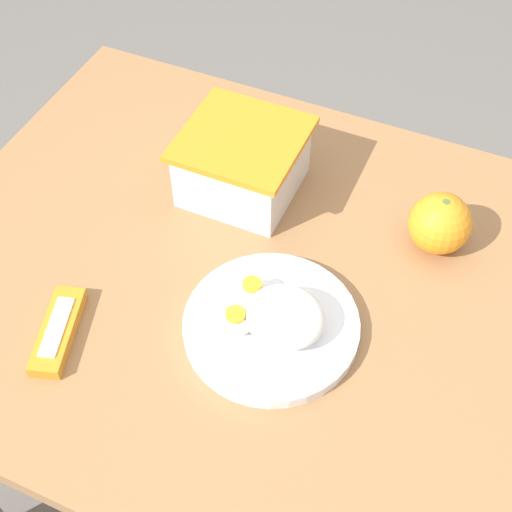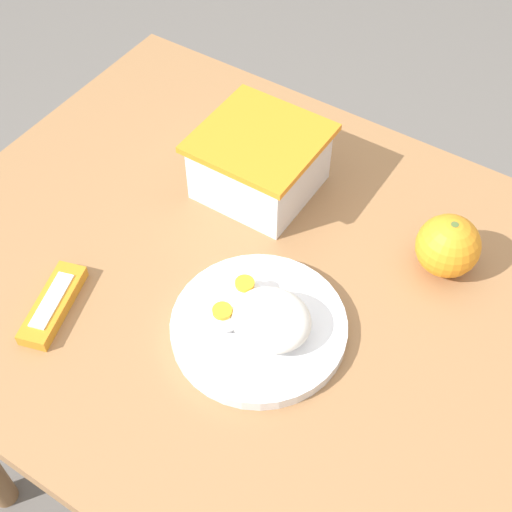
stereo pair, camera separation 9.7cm
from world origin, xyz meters
TOP-DOWN VIEW (x-y plane):
  - ground_plane at (0.00, 0.00)m, footprint 10.00×10.00m
  - table at (0.00, 0.00)m, footprint 1.03×0.76m
  - food_container at (-0.12, 0.15)m, footprint 0.17×0.17m
  - orange_fruit at (0.18, 0.16)m, footprint 0.09×0.09m
  - rice_plate at (0.02, -0.07)m, footprint 0.23×0.23m
  - candy_bar at (-0.23, -0.19)m, footprint 0.08×0.14m

SIDE VIEW (x-z plane):
  - ground_plane at x=0.00m, z-range 0.00..0.00m
  - table at x=0.00m, z-range 0.26..0.98m
  - candy_bar at x=-0.23m, z-range 0.72..0.74m
  - rice_plate at x=0.02m, z-range 0.71..0.77m
  - orange_fruit at x=0.18m, z-range 0.72..0.81m
  - food_container at x=-0.12m, z-range 0.72..0.82m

